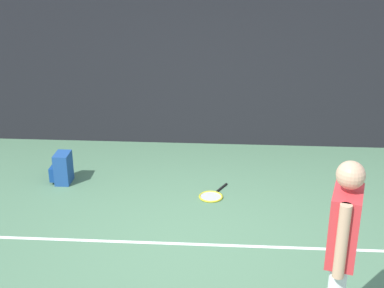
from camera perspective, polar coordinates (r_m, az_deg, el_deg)
The scene contains 6 objects.
ground_plane at distance 6.25m, azimuth -0.25°, elevation -9.92°, with size 12.00×12.00×0.00m, color #4C7556.
back_fence at distance 8.56m, azimuth 1.16°, elevation 7.92°, with size 10.00×0.10×2.48m, color black.
court_line at distance 6.11m, azimuth -0.35°, elevation -10.71°, with size 9.00×0.05×0.00m, color white.
tennis_player at distance 4.44m, azimuth 15.84°, elevation -10.54°, with size 0.32×0.51×1.70m.
tennis_racket at distance 7.13m, azimuth 2.15°, elevation -5.58°, with size 0.44×0.63×0.03m.
backpack at distance 7.65m, azimuth -13.79°, elevation -2.58°, with size 0.28×0.30×0.44m.
Camera 1 is at (0.38, -5.31, 3.27)m, focal length 49.58 mm.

